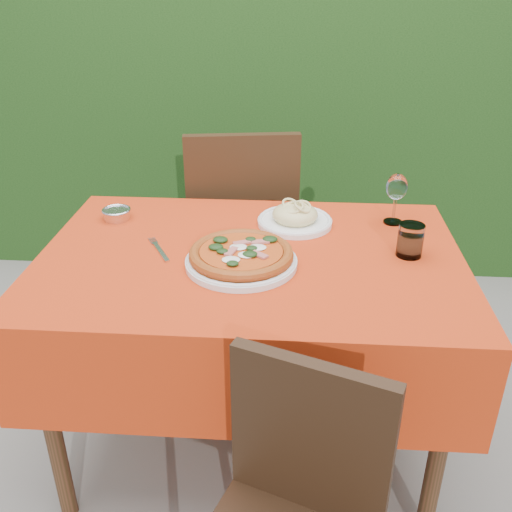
# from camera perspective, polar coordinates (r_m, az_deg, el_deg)

# --- Properties ---
(ground) EXTENTS (60.00, 60.00, 0.00)m
(ground) POSITION_cam_1_polar(r_m,az_deg,el_deg) (2.15, -0.46, -17.86)
(ground) COLOR #66625D
(ground) RESTS_ON ground
(hedge) EXTENTS (3.20, 0.55, 1.78)m
(hedge) POSITION_cam_1_polar(r_m,az_deg,el_deg) (3.12, 1.81, 16.13)
(hedge) COLOR black
(hedge) RESTS_ON ground
(dining_table) EXTENTS (1.26, 0.86, 0.75)m
(dining_table) POSITION_cam_1_polar(r_m,az_deg,el_deg) (1.77, -0.53, -4.16)
(dining_table) COLOR #492817
(dining_table) RESTS_ON ground
(chair_far) EXTENTS (0.49, 0.49, 0.96)m
(chair_far) POSITION_cam_1_polar(r_m,az_deg,el_deg) (2.37, -1.44, 3.13)
(chair_far) COLOR black
(chair_far) RESTS_ON ground
(pizza_plate) EXTENTS (0.32, 0.32, 0.06)m
(pizza_plate) POSITION_cam_1_polar(r_m,az_deg,el_deg) (1.63, -1.49, -0.04)
(pizza_plate) COLOR silver
(pizza_plate) RESTS_ON dining_table
(pasta_plate) EXTENTS (0.25, 0.25, 0.07)m
(pasta_plate) POSITION_cam_1_polar(r_m,az_deg,el_deg) (1.89, 3.91, 3.87)
(pasta_plate) COLOR white
(pasta_plate) RESTS_ON dining_table
(water_glass) EXTENTS (0.08, 0.08, 0.10)m
(water_glass) POSITION_cam_1_polar(r_m,az_deg,el_deg) (1.73, 15.16, 1.39)
(water_glass) COLOR white
(water_glass) RESTS_ON dining_table
(wine_glass) EXTENTS (0.07, 0.07, 0.17)m
(wine_glass) POSITION_cam_1_polar(r_m,az_deg,el_deg) (1.92, 13.88, 6.53)
(wine_glass) COLOR white
(wine_glass) RESTS_ON dining_table
(fork) EXTENTS (0.11, 0.17, 0.00)m
(fork) POSITION_cam_1_polar(r_m,az_deg,el_deg) (1.73, -9.50, 0.43)
(fork) COLOR silver
(fork) RESTS_ON dining_table
(steel_ramekin) EXTENTS (0.09, 0.09, 0.03)m
(steel_ramekin) POSITION_cam_1_polar(r_m,az_deg,el_deg) (1.98, -13.75, 4.05)
(steel_ramekin) COLOR silver
(steel_ramekin) RESTS_ON dining_table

